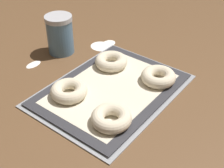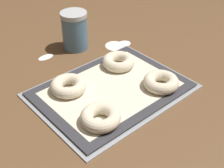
{
  "view_description": "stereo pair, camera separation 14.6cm",
  "coord_description": "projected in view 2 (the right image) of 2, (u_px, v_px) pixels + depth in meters",
  "views": [
    {
      "loc": [
        -0.6,
        -0.47,
        0.59
      ],
      "look_at": [
        -0.0,
        -0.0,
        0.03
      ],
      "focal_mm": 50.0,
      "sensor_mm": 36.0,
      "label": 1
    },
    {
      "loc": [
        -0.5,
        -0.58,
        0.59
      ],
      "look_at": [
        -0.0,
        -0.0,
        0.03
      ],
      "focal_mm": 50.0,
      "sensor_mm": 36.0,
      "label": 2
    }
  ],
  "objects": [
    {
      "name": "bagel_back_left",
      "position": [
        68.0,
        86.0,
        0.94
      ],
      "size": [
        0.11,
        0.11,
        0.04
      ],
      "color": "beige",
      "rests_on": "baking_mat"
    },
    {
      "name": "baking_mat",
      "position": [
        112.0,
        89.0,
        0.96
      ],
      "size": [
        0.44,
        0.32,
        0.0
      ],
      "color": "#333338",
      "rests_on": "baking_tray"
    },
    {
      "name": "flour_canister",
      "position": [
        75.0,
        30.0,
        1.14
      ],
      "size": [
        0.1,
        0.1,
        0.14
      ],
      "color": "slate",
      "rests_on": "ground_plane"
    },
    {
      "name": "baking_tray",
      "position": [
        112.0,
        91.0,
        0.96
      ],
      "size": [
        0.46,
        0.35,
        0.01
      ],
      "color": "#93969B",
      "rests_on": "ground_plane"
    },
    {
      "name": "bagel_front_left",
      "position": [
        100.0,
        117.0,
        0.82
      ],
      "size": [
        0.11,
        0.11,
        0.04
      ],
      "color": "beige",
      "rests_on": "baking_mat"
    },
    {
      "name": "flour_patch_near",
      "position": [
        115.0,
        46.0,
        1.19
      ],
      "size": [
        0.07,
        0.08,
        0.0
      ],
      "color": "white",
      "rests_on": "ground_plane"
    },
    {
      "name": "bagel_back_right",
      "position": [
        119.0,
        62.0,
        1.05
      ],
      "size": [
        0.11,
        0.11,
        0.04
      ],
      "color": "beige",
      "rests_on": "baking_mat"
    },
    {
      "name": "ground_plane",
      "position": [
        112.0,
        91.0,
        0.96
      ],
      "size": [
        2.8,
        2.8,
        0.0
      ],
      "primitive_type": "plane",
      "color": "brown"
    },
    {
      "name": "bagel_front_right",
      "position": [
        161.0,
        82.0,
        0.95
      ],
      "size": [
        0.11,
        0.11,
        0.04
      ],
      "color": "beige",
      "rests_on": "baking_mat"
    },
    {
      "name": "flour_patch_far",
      "position": [
        46.0,
        57.0,
        1.13
      ],
      "size": [
        0.06,
        0.03,
        0.0
      ],
      "color": "white",
      "rests_on": "ground_plane"
    },
    {
      "name": "flour_patch_side",
      "position": [
        124.0,
        43.0,
        1.21
      ],
      "size": [
        0.06,
        0.05,
        0.0
      ],
      "color": "white",
      "rests_on": "ground_plane"
    }
  ]
}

